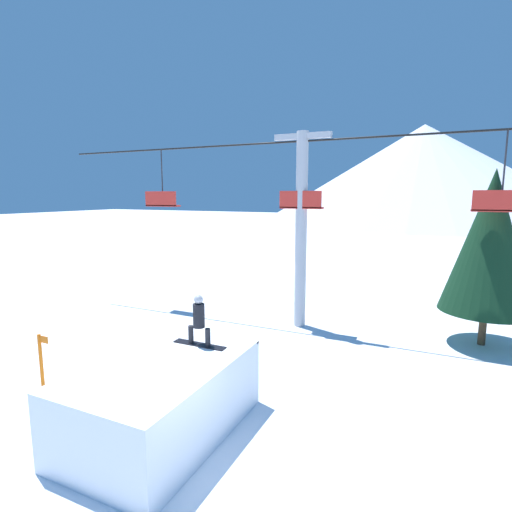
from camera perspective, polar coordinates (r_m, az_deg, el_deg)
name	(u,v)px	position (r m, az deg, el deg)	size (l,w,h in m)	color
ground_plane	(184,471)	(9.50, -10.22, -28.01)	(220.00, 220.00, 0.00)	white
mountain_ridge	(422,173)	(92.71, 22.66, 10.83)	(66.63, 66.63, 20.01)	silver
snow_ramp	(162,398)	(10.31, -13.28, -19.16)	(2.97, 4.57, 1.76)	white
snowboarder	(199,320)	(10.59, -8.16, -9.07)	(1.49, 0.31, 1.36)	black
chairlift	(301,216)	(16.89, 6.47, 5.64)	(25.28, 0.49, 8.21)	#B2B2B7
pine_tree_near	(490,241)	(16.99, 30.47, 1.81)	(3.28, 3.28, 6.61)	#4C3823
trail_marker	(41,362)	(13.33, -28.32, -13.16)	(0.41, 0.10, 1.74)	orange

